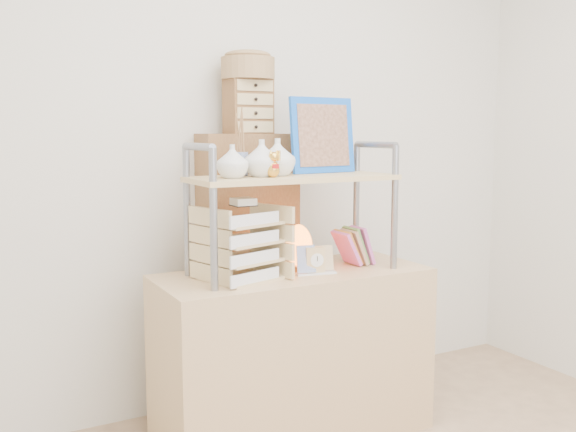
# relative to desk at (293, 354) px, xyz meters

# --- Properties ---
(room_shell) EXTENTS (3.42, 3.41, 2.61)m
(room_shell) POSITION_rel_desk_xyz_m (0.00, -0.81, 1.32)
(room_shell) COLOR silver
(room_shell) RESTS_ON ground
(desk) EXTENTS (1.20, 0.50, 0.75)m
(desk) POSITION_rel_desk_xyz_m (0.00, 0.00, 0.00)
(desk) COLOR tan
(desk) RESTS_ON ground
(cabinet) EXTENTS (0.47, 0.27, 1.35)m
(cabinet) POSITION_rel_desk_xyz_m (-0.05, 0.37, 0.30)
(cabinet) COLOR brown
(cabinet) RESTS_ON ground
(hutch) EXTENTS (0.90, 0.34, 0.76)m
(hutch) POSITION_rel_desk_xyz_m (-0.02, 0.01, 0.81)
(hutch) COLOR gray
(hutch) RESTS_ON desk
(letter_tray) EXTENTS (0.34, 0.34, 0.34)m
(letter_tray) POSITION_rel_desk_xyz_m (-0.26, -0.03, 0.51)
(letter_tray) COLOR tan
(letter_tray) RESTS_ON desk
(salt_lamp) EXTENTS (0.13, 0.13, 0.20)m
(salt_lamp) POSITION_rel_desk_xyz_m (0.04, 0.02, 0.48)
(salt_lamp) COLOR brown
(salt_lamp) RESTS_ON desk
(desk_clock) EXTENTS (0.09, 0.05, 0.12)m
(desk_clock) POSITION_rel_desk_xyz_m (0.06, -0.08, 0.43)
(desk_clock) COLOR #D9B075
(desk_clock) RESTS_ON desk
(postcard_stand) EXTENTS (0.18, 0.08, 0.13)m
(postcard_stand) POSITION_rel_desk_xyz_m (0.06, -0.08, 0.41)
(postcard_stand) COLOR white
(postcard_stand) RESTS_ON desk
(drawer_chest) EXTENTS (0.20, 0.16, 0.25)m
(drawer_chest) POSITION_rel_desk_xyz_m (-0.05, 0.35, 1.10)
(drawer_chest) COLOR brown
(drawer_chest) RESTS_ON cabinet
(woven_basket) EXTENTS (0.25, 0.25, 0.10)m
(woven_basket) POSITION_rel_desk_xyz_m (-0.05, 0.35, 1.28)
(woven_basket) COLOR olive
(woven_basket) RESTS_ON drawer_chest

